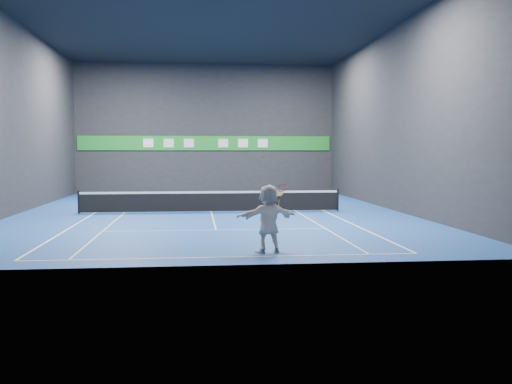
{
  "coord_description": "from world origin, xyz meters",
  "views": [
    {
      "loc": [
        -0.71,
        -27.31,
        2.87
      ],
      "look_at": [
        1.33,
        -7.87,
        1.5
      ],
      "focal_mm": 40.0,
      "sensor_mm": 36.0,
      "label": 1
    }
  ],
  "objects": [
    {
      "name": "ground",
      "position": [
        0.0,
        0.0,
        0.0
      ],
      "size": [
        26.0,
        26.0,
        0.0
      ],
      "primitive_type": "plane",
      "color": "#1A4492",
      "rests_on": "ground"
    },
    {
      "name": "ceiling",
      "position": [
        0.0,
        0.0,
        9.0
      ],
      "size": [
        26.0,
        26.0,
        0.0
      ],
      "primitive_type": "plane",
      "color": "black",
      "rests_on": "ground"
    },
    {
      "name": "wall_back",
      "position": [
        0.0,
        13.0,
        4.5
      ],
      "size": [
        18.0,
        0.1,
        9.0
      ],
      "primitive_type": "cube",
      "color": "#252527",
      "rests_on": "ground"
    },
    {
      "name": "wall_front",
      "position": [
        0.0,
        -13.0,
        4.5
      ],
      "size": [
        18.0,
        0.1,
        9.0
      ],
      "primitive_type": "cube",
      "color": "#252527",
      "rests_on": "ground"
    },
    {
      "name": "wall_left",
      "position": [
        -9.0,
        0.0,
        4.5
      ],
      "size": [
        0.1,
        26.0,
        9.0
      ],
      "primitive_type": "cube",
      "color": "#252527",
      "rests_on": "ground"
    },
    {
      "name": "wall_right",
      "position": [
        9.0,
        0.0,
        4.5
      ],
      "size": [
        0.1,
        26.0,
        9.0
      ],
      "primitive_type": "cube",
      "color": "#252527",
      "rests_on": "ground"
    },
    {
      "name": "baseline_near",
      "position": [
        0.0,
        -11.89,
        0.0
      ],
      "size": [
        10.98,
        0.08,
        0.01
      ],
      "primitive_type": "cube",
      "color": "white",
      "rests_on": "ground"
    },
    {
      "name": "baseline_far",
      "position": [
        0.0,
        11.89,
        0.0
      ],
      "size": [
        10.98,
        0.08,
        0.01
      ],
      "primitive_type": "cube",
      "color": "white",
      "rests_on": "ground"
    },
    {
      "name": "sideline_doubles_left",
      "position": [
        -5.49,
        0.0,
        0.0
      ],
      "size": [
        0.08,
        23.78,
        0.01
      ],
      "primitive_type": "cube",
      "color": "white",
      "rests_on": "ground"
    },
    {
      "name": "sideline_doubles_right",
      "position": [
        5.49,
        0.0,
        0.0
      ],
      "size": [
        0.08,
        23.78,
        0.01
      ],
      "primitive_type": "cube",
      "color": "white",
      "rests_on": "ground"
    },
    {
      "name": "sideline_singles_left",
      "position": [
        -4.11,
        0.0,
        0.0
      ],
      "size": [
        0.06,
        23.78,
        0.01
      ],
      "primitive_type": "cube",
      "color": "white",
      "rests_on": "ground"
    },
    {
      "name": "sideline_singles_right",
      "position": [
        4.11,
        0.0,
        0.0
      ],
      "size": [
        0.06,
        23.78,
        0.01
      ],
      "primitive_type": "cube",
      "color": "white",
      "rests_on": "ground"
    },
    {
      "name": "service_line_near",
      "position": [
        0.0,
        -6.4,
        0.0
      ],
      "size": [
        8.23,
        0.06,
        0.01
      ],
      "primitive_type": "cube",
      "color": "white",
      "rests_on": "ground"
    },
    {
      "name": "service_line_far",
      "position": [
        0.0,
        6.4,
        0.0
      ],
      "size": [
        8.23,
        0.06,
        0.01
      ],
      "primitive_type": "cube",
      "color": "white",
      "rests_on": "ground"
    },
    {
      "name": "center_service_line",
      "position": [
        0.0,
        0.0,
        0.0
      ],
      "size": [
        0.06,
        12.8,
        0.01
      ],
      "primitive_type": "cube",
      "color": "white",
      "rests_on": "ground"
    },
    {
      "name": "player",
      "position": [
        1.33,
        -11.24,
        0.98
      ],
      "size": [
        1.9,
        1.05,
        1.95
      ],
      "primitive_type": "imported",
      "rotation": [
        0.0,
        0.0,
        3.42
      ],
      "color": "silver",
      "rests_on": "ground"
    },
    {
      "name": "tennis_ball",
      "position": [
        1.19,
        -11.1,
        2.76
      ],
      "size": [
        0.07,
        0.07,
        0.07
      ],
      "primitive_type": "sphere",
      "color": "#CED223",
      "rests_on": "player"
    },
    {
      "name": "tennis_net",
      "position": [
        0.0,
        0.0,
        0.54
      ],
      "size": [
        12.5,
        0.1,
        1.07
      ],
      "color": "black",
      "rests_on": "ground"
    },
    {
      "name": "sponsor_banner",
      "position": [
        0.0,
        12.93,
        3.5
      ],
      "size": [
        17.64,
        0.11,
        1.0
      ],
      "color": "#1F8E2A",
      "rests_on": "wall_back"
    },
    {
      "name": "tennis_racket",
      "position": [
        1.71,
        -11.19,
        1.76
      ],
      "size": [
        0.5,
        0.31,
        0.74
      ],
      "color": "red",
      "rests_on": "player"
    }
  ]
}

